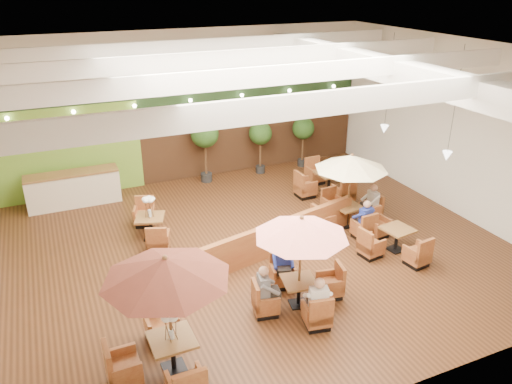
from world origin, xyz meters
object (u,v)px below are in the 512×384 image
table_1 (301,245)px  topiary_2 (303,130)px  booth_divider (260,244)px  table_0 (164,291)px  table_2 (350,177)px  topiary_0 (205,136)px  table_3 (151,223)px  diner_3 (365,215)px  diner_4 (372,199)px  diner_1 (283,260)px  diner_2 (266,286)px  topiary_1 (260,135)px  service_counter (74,189)px  table_5 (322,184)px  table_4 (389,242)px

table_1 → topiary_2: bearing=71.8°
booth_divider → table_0: size_ratio=2.67×
table_1 → table_2: (3.29, 2.98, 0.02)m
table_0 → topiary_0: (3.77, 9.06, -0.10)m
table_3 → diner_3: (5.76, -2.53, 0.26)m
table_1 → diner_4: size_ratio=3.06×
table_2 → diner_1: size_ratio=3.17×
diner_2 → table_0: bearing=-59.7°
topiary_1 → topiary_2: topiary_1 is taller
service_counter → table_0: bearing=-83.6°
booth_divider → diner_1: (0.02, -1.36, 0.26)m
table_5 → topiary_0: size_ratio=1.08×
diner_3 → diner_4: diner_3 is taller
table_3 → topiary_0: bearing=70.5°
table_2 → diner_1: bearing=-151.1°
table_5 → diner_2: bearing=-133.1°
table_5 → diner_4: (0.33, -2.45, 0.39)m
diner_2 → diner_3: 4.66m
diner_2 → diner_4: bearing=131.6°
table_0 → table_3: bearing=80.1°
diner_4 → table_3: bearing=80.1°
diner_3 → table_5: bearing=68.2°
diner_3 → topiary_2: bearing=66.0°
table_2 → topiary_2: (1.24, 5.21, -0.14)m
booth_divider → topiary_0: (0.46, 5.96, 1.29)m
diner_1 → diner_2: bearing=61.5°
table_5 → topiary_2: bearing=73.7°
table_1 → topiary_1: 8.61m
table_3 → table_4: bearing=-10.5°
table_2 → diner_1: (-3.29, -2.12, -0.91)m
booth_divider → table_4: booth_divider is taller
topiary_0 → topiary_2: bearing=0.0°
table_5 → diner_4: 2.50m
topiary_0 → topiary_2: 4.11m
service_counter → table_4: (7.81, -6.84, -0.26)m
diner_1 → diner_2: diner_2 is taller
table_3 → diner_1: size_ratio=3.38×
service_counter → table_2: bearing=-33.3°
table_4 → topiary_1: (-0.83, 7.04, 1.21)m
diner_2 → diner_4: diner_2 is taller
table_5 → topiary_1: size_ratio=1.25×
topiary_2 → diner_1: bearing=-121.8°
table_2 → table_4: (0.20, -1.83, -1.32)m
table_3 → table_4: size_ratio=1.07×
diner_3 → booth_divider: bearing=165.4°
service_counter → diner_4: diner_4 is taller
table_4 → diner_1: bearing=176.6°
table_0 → table_4: (6.83, 2.02, -1.55)m
topiary_2 → diner_1: 8.65m
table_4 → diner_3: size_ratio=3.05×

